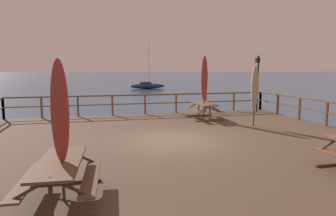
# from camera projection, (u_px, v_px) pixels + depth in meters

# --- Properties ---
(ground_plane) EXTENTS (600.00, 600.00, 0.00)m
(ground_plane) POSITION_uv_depth(u_px,v_px,m) (174.00, 164.00, 10.48)
(ground_plane) COLOR navy
(wooden_deck) EXTENTS (14.37, 12.68, 0.87)m
(wooden_deck) POSITION_uv_depth(u_px,v_px,m) (175.00, 152.00, 10.42)
(wooden_deck) COLOR brown
(wooden_deck) RESTS_ON ground
(railing_waterside_far) EXTENTS (14.17, 0.10, 1.09)m
(railing_waterside_far) POSITION_uv_depth(u_px,v_px,m) (145.00, 100.00, 16.22)
(railing_waterside_far) COLOR brown
(railing_waterside_far) RESTS_ON wooden_deck
(picnic_table_back_right) EXTENTS (1.42, 1.96, 0.78)m
(picnic_table_back_right) POSITION_uv_depth(u_px,v_px,m) (204.00, 107.00, 14.75)
(picnic_table_back_right) COLOR brown
(picnic_table_back_right) RESTS_ON wooden_deck
(picnic_table_mid_centre) EXTENTS (1.53, 2.14, 0.78)m
(picnic_table_mid_centre) POSITION_uv_depth(u_px,v_px,m) (60.00, 172.00, 5.52)
(picnic_table_mid_centre) COLOR brown
(picnic_table_mid_centre) RESTS_ON wooden_deck
(patio_umbrella_tall_back_left) EXTENTS (0.32, 0.32, 3.10)m
(patio_umbrella_tall_back_left) POSITION_uv_depth(u_px,v_px,m) (204.00, 79.00, 14.48)
(patio_umbrella_tall_back_left) COLOR #4C3828
(patio_umbrella_tall_back_left) RESTS_ON wooden_deck
(patio_umbrella_tall_front) EXTENTS (0.32, 0.32, 2.65)m
(patio_umbrella_tall_front) POSITION_uv_depth(u_px,v_px,m) (60.00, 112.00, 5.36)
(patio_umbrella_tall_front) COLOR #4C3828
(patio_umbrella_tall_front) RESTS_ON wooden_deck
(patio_umbrella_tall_mid_left) EXTENTS (0.32, 0.32, 2.62)m
(patio_umbrella_tall_mid_left) POSITION_uv_depth(u_px,v_px,m) (255.00, 88.00, 12.68)
(patio_umbrella_tall_mid_left) COLOR #4C3828
(patio_umbrella_tall_mid_left) RESTS_ON wooden_deck
(lamp_post_hooked) EXTENTS (0.47, 0.59, 3.20)m
(lamp_post_hooked) POSITION_uv_depth(u_px,v_px,m) (258.00, 75.00, 16.88)
(lamp_post_hooked) COLOR black
(lamp_post_hooked) RESTS_ON wooden_deck
(sailboat_distant) EXTENTS (6.08, 1.98, 7.72)m
(sailboat_distant) POSITION_uv_depth(u_px,v_px,m) (147.00, 86.00, 50.10)
(sailboat_distant) COLOR navy
(sailboat_distant) RESTS_ON ground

